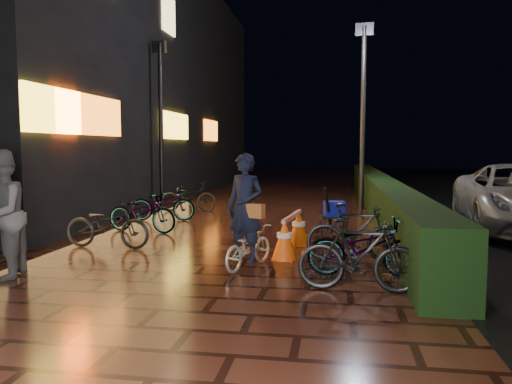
% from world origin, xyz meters
% --- Properties ---
extents(ground, '(80.00, 80.00, 0.00)m').
position_xyz_m(ground, '(0.00, 0.00, 0.00)').
color(ground, '#381911').
rests_on(ground, ground).
extents(hedge, '(0.70, 20.00, 1.00)m').
position_xyz_m(hedge, '(3.30, 8.00, 0.50)').
color(hedge, black).
rests_on(hedge, ground).
extents(bystander_person, '(0.90, 1.05, 1.85)m').
position_xyz_m(bystander_person, '(-2.67, -1.25, 0.93)').
color(bystander_person, '#58585B').
rests_on(bystander_person, ground).
extents(storefront_block, '(12.09, 22.00, 9.00)m').
position_xyz_m(storefront_block, '(-9.50, 11.50, 4.50)').
color(storefront_block, black).
rests_on(storefront_block, ground).
extents(lamp_post_hedge, '(0.52, 0.16, 5.44)m').
position_xyz_m(lamp_post_hedge, '(2.79, 7.43, 2.99)').
color(lamp_post_hedge, black).
rests_on(lamp_post_hedge, ground).
extents(lamp_post_sf, '(0.47, 0.13, 4.99)m').
position_xyz_m(lamp_post_sf, '(-3.15, 6.77, 2.74)').
color(lamp_post_sf, black).
rests_on(lamp_post_sf, ground).
extents(cyclist, '(0.87, 1.32, 1.79)m').
position_xyz_m(cyclist, '(0.67, -0.09, 0.66)').
color(cyclist, silver).
rests_on(cyclist, ground).
extents(traffic_barrier, '(0.58, 1.69, 0.68)m').
position_xyz_m(traffic_barrier, '(1.26, 1.25, 0.34)').
color(traffic_barrier, '#FF550D').
rests_on(traffic_barrier, ground).
extents(cart_assembly, '(0.65, 0.68, 1.07)m').
position_xyz_m(cart_assembly, '(1.99, 2.94, 0.55)').
color(cart_assembly, black).
rests_on(cart_assembly, ground).
extents(parked_bikes_storefront, '(1.86, 6.01, 0.87)m').
position_xyz_m(parked_bikes_storefront, '(-2.23, 3.70, 0.43)').
color(parked_bikes_storefront, black).
rests_on(parked_bikes_storefront, ground).
extents(parked_bikes_hedge, '(1.76, 2.23, 0.96)m').
position_xyz_m(parked_bikes_hedge, '(2.38, -0.26, 0.46)').
color(parked_bikes_hedge, black).
rests_on(parked_bikes_hedge, ground).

